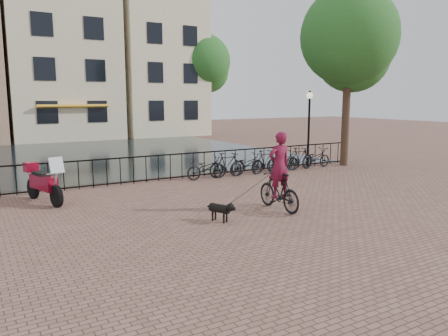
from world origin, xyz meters
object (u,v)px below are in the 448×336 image
cyclist (279,176)px  dog (220,211)px  motorcycle (43,178)px  lamp_post (309,116)px

cyclist → dog: bearing=5.3°
dog → motorcycle: motorcycle is taller
cyclist → dog: 2.18m
lamp_post → cyclist: size_ratio=1.32×
lamp_post → dog: size_ratio=4.02×
motorcycle → cyclist: bearing=-53.4°
lamp_post → cyclist: (-5.92, -5.50, -1.38)m
lamp_post → dog: (-7.97, -5.67, -2.10)m
dog → motorcycle: (-3.60, 4.52, 0.49)m
dog → motorcycle: bearing=106.0°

